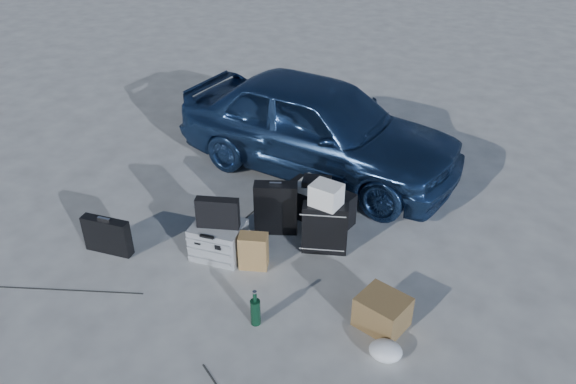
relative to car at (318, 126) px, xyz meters
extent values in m
plane|color=beige|center=(-0.04, -2.53, -0.59)|extent=(60.00, 60.00, 0.00)
imported|color=#2C4D81|center=(0.00, 0.00, 0.00)|extent=(3.66, 1.96, 1.18)
cube|color=#9DA0A2|center=(-0.32, -1.98, -0.42)|extent=(0.51, 0.42, 0.35)
cube|color=black|center=(-0.31, -1.99, -0.09)|extent=(0.42, 0.21, 0.31)
cube|color=black|center=(-1.37, -2.34, -0.40)|extent=(0.50, 0.14, 0.38)
cube|color=black|center=(0.04, -1.40, -0.31)|extent=(0.47, 0.29, 0.57)
cube|color=black|center=(0.62, -1.53, -0.33)|extent=(0.47, 0.27, 0.53)
cube|color=white|center=(0.61, -1.51, 0.05)|extent=(0.32, 0.27, 0.22)
cube|color=black|center=(0.39, -1.03, -0.41)|extent=(0.80, 0.50, 0.37)
cube|color=white|center=(0.37, -1.04, -0.18)|extent=(0.48, 0.40, 0.07)
cube|color=black|center=(0.36, -1.05, -0.11)|extent=(0.33, 0.26, 0.06)
cube|color=#A28646|center=(0.07, -2.02, -0.41)|extent=(0.30, 0.23, 0.36)
cube|color=olive|center=(1.40, -2.32, -0.45)|extent=(0.48, 0.45, 0.29)
ellipsoid|color=white|center=(1.51, -2.66, -0.52)|extent=(0.28, 0.25, 0.15)
cylinder|color=black|center=(0.40, -2.70, -0.42)|extent=(0.09, 0.09, 0.34)
camera|label=1|loc=(1.95, -5.81, 2.88)|focal=35.00mm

